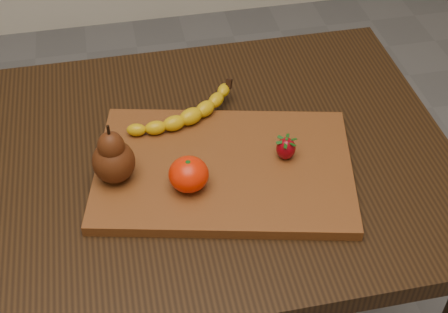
{
  "coord_description": "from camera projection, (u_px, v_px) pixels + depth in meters",
  "views": [
    {
      "loc": [
        -0.09,
        -0.82,
        1.55
      ],
      "look_at": [
        0.07,
        -0.05,
        0.8
      ],
      "focal_mm": 50.0,
      "sensor_mm": 36.0,
      "label": 1
    }
  ],
  "objects": [
    {
      "name": "pear",
      "position": [
        112.0,
        153.0,
        1.04
      ],
      "size": [
        0.09,
        0.09,
        0.11
      ],
      "primitive_type": null,
      "rotation": [
        0.0,
        0.0,
        0.2
      ],
      "color": "#4A200B",
      "rests_on": "cutting_board"
    },
    {
      "name": "cutting_board",
      "position": [
        224.0,
        169.0,
        1.1
      ],
      "size": [
        0.51,
        0.39,
        0.02
      ],
      "primitive_type": "cube",
      "rotation": [
        0.0,
        0.0,
        -0.22
      ],
      "color": "brown",
      "rests_on": "table"
    },
    {
      "name": "strawberry",
      "position": [
        286.0,
        148.0,
        1.1
      ],
      "size": [
        0.04,
        0.04,
        0.04
      ],
      "primitive_type": null,
      "rotation": [
        0.0,
        0.0,
        0.11
      ],
      "color": "maroon",
      "rests_on": "cutting_board"
    },
    {
      "name": "banana",
      "position": [
        191.0,
        116.0,
        1.17
      ],
      "size": [
        0.2,
        0.13,
        0.03
      ],
      "primitive_type": null,
      "rotation": [
        0.0,
        0.0,
        0.43
      ],
      "color": "#D5AA0A",
      "rests_on": "cutting_board"
    },
    {
      "name": "table",
      "position": [
        184.0,
        194.0,
        1.21
      ],
      "size": [
        1.0,
        0.7,
        0.76
      ],
      "color": "black",
      "rests_on": "ground"
    },
    {
      "name": "mandarin",
      "position": [
        189.0,
        174.0,
        1.04
      ],
      "size": [
        0.07,
        0.07,
        0.06
      ],
      "primitive_type": "ellipsoid",
      "rotation": [
        0.0,
        0.0,
        -0.02
      ],
      "color": "red",
      "rests_on": "cutting_board"
    }
  ]
}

